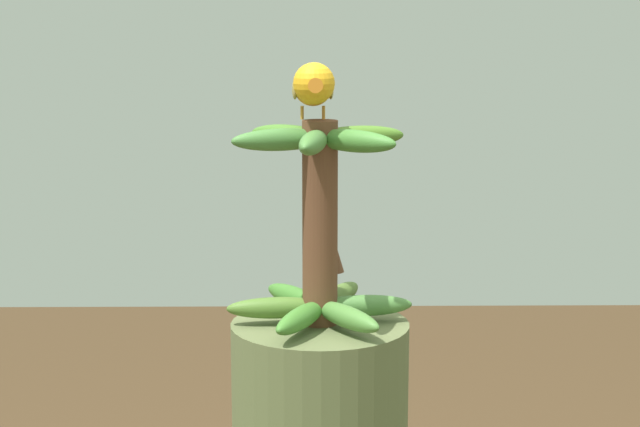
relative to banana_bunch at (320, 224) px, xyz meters
The scene contains 2 objects.
banana_bunch is the anchor object (origin of this frame).
perched_bird 0.21m from the banana_bunch, 84.18° to the right, with size 0.23×0.06×0.09m.
Camera 1 is at (1.49, -0.02, 1.53)m, focal length 56.34 mm.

